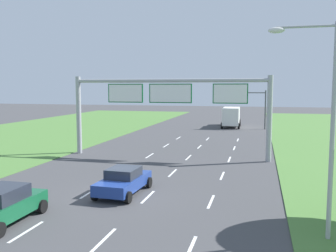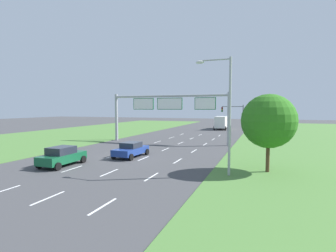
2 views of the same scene
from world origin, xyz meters
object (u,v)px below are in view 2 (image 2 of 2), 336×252
at_px(car_lead_silver, 131,149).
at_px(street_lamp, 224,106).
at_px(roadside_tree_near, 269,121).
at_px(car_near_red, 62,156).
at_px(traffic_light_mast, 234,113).
at_px(sign_gantry, 169,108).
at_px(box_truck, 222,122).

bearing_deg(car_lead_silver, street_lamp, -20.25).
relative_size(street_lamp, roadside_tree_near, 1.42).
xyz_separation_m(car_near_red, car_lead_silver, (3.58, 5.61, -0.08)).
relative_size(traffic_light_mast, street_lamp, 0.66).
distance_m(sign_gantry, traffic_light_mast, 25.03).
relative_size(car_lead_silver, street_lamp, 0.52).
bearing_deg(sign_gantry, box_truck, 82.88).
distance_m(car_lead_silver, box_truck, 38.17).
height_order(car_near_red, car_lead_silver, car_near_red).
bearing_deg(box_truck, sign_gantry, -98.30).
bearing_deg(traffic_light_mast, roadside_tree_near, -80.09).
distance_m(box_truck, roadside_tree_near, 41.31).
relative_size(box_truck, sign_gantry, 0.44).
height_order(car_lead_silver, roadside_tree_near, roadside_tree_near).
xyz_separation_m(traffic_light_mast, roadside_tree_near, (6.59, -37.74, 0.05)).
distance_m(sign_gantry, roadside_tree_near, 18.75).
xyz_separation_m(box_truck, roadside_tree_near, (9.59, -40.12, 2.28)).
bearing_deg(box_truck, car_near_red, -100.03).
height_order(car_near_red, street_lamp, street_lamp).
bearing_deg(car_lead_silver, sign_gantry, 93.33).
bearing_deg(car_near_red, roadside_tree_near, 12.03).
bearing_deg(roadside_tree_near, street_lamp, -145.28).
height_order(traffic_light_mast, street_lamp, street_lamp).
bearing_deg(car_near_red, street_lamp, 6.04).
bearing_deg(traffic_light_mast, box_truck, 141.64).
distance_m(car_lead_silver, street_lamp, 11.51).
height_order(car_lead_silver, street_lamp, street_lamp).
xyz_separation_m(sign_gantry, traffic_light_mast, (6.32, 24.19, -1.10)).
xyz_separation_m(car_near_red, street_lamp, (13.39, 1.43, 4.25)).
bearing_deg(street_lamp, roadside_tree_near, 34.72).
bearing_deg(car_lead_silver, car_near_red, -119.68).
xyz_separation_m(car_lead_silver, traffic_light_mast, (6.22, 35.64, 3.12)).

